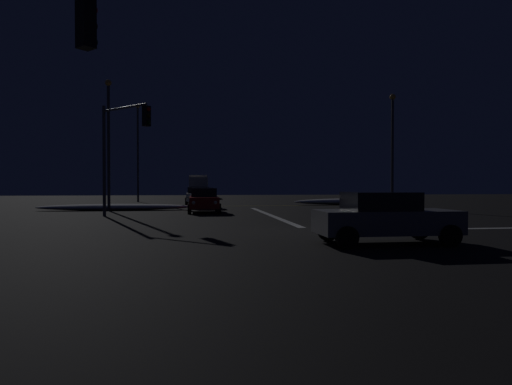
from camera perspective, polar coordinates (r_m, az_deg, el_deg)
The scene contains 16 objects.
ground at distance 17.38m, azimuth 6.97°, elevation -5.08°, with size 120.00×120.00×0.10m, color black.
stop_line_north at distance 26.24m, azimuth 1.83°, elevation -2.90°, with size 0.35×15.65×0.01m.
centre_line_ns at distance 37.70m, azimuth -1.17°, elevation -1.71°, with size 22.00×0.15×0.01m.
snow_bank_left_curb at distance 32.59m, azimuth -17.58°, elevation -1.80°, with size 10.64×1.50×0.45m.
snow_bank_right_curb at distance 40.86m, azimuth 12.60°, elevation -1.14°, with size 11.26×1.50×0.56m.
sedan_red at distance 28.88m, azimuth -6.71°, elevation -0.97°, with size 2.02×4.33×1.57m.
sedan_silver at distance 34.63m, azimuth -6.89°, elevation -0.64°, with size 2.02×4.33×1.57m.
sedan_white at distance 41.33m, azimuth -7.63°, elevation -0.38°, with size 2.02×4.33×1.57m.
sedan_blue at distance 47.75m, azimuth -6.99°, elevation -0.19°, with size 2.02×4.33×1.57m.
sedan_black at distance 54.02m, azimuth -7.55°, elevation -0.05°, with size 2.02×4.33×1.57m.
box_truck at distance 61.52m, azimuth -7.43°, elevation 0.92°, with size 2.68×8.28×3.08m.
sedan_gray_crossing at distance 14.05m, azimuth 16.17°, elevation -3.08°, with size 4.33×2.02×1.57m.
traffic_signal_nw at distance 25.50m, azimuth -16.88°, elevation 6.60°, with size 2.95×2.95×6.26m.
streetlamp_left_far at distance 47.91m, azimuth -14.90°, elevation 5.77°, with size 0.44×0.44×10.17m.
streetlamp_left_near at distance 32.09m, azimuth -18.36°, elevation 6.97°, with size 0.44×0.44×8.93m.
streetlamp_right_near at distance 34.79m, azimuth 17.08°, elevation 6.17°, with size 0.44×0.44×8.54m.
Camera 1 is at (-4.46, -16.70, 1.79)m, focal length 31.23 mm.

